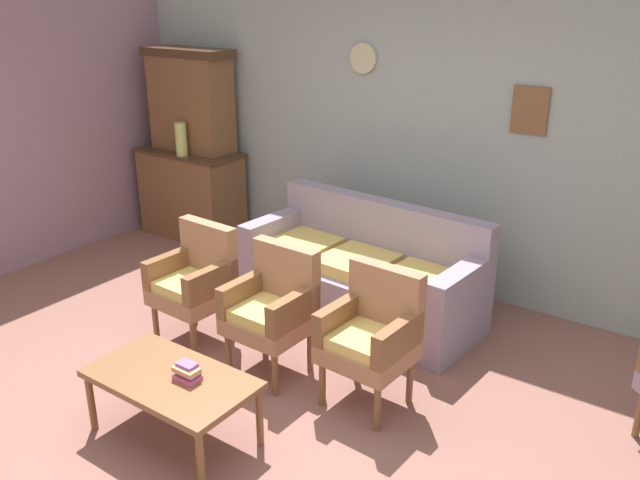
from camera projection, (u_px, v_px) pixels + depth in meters
ground_plane at (220, 418)px, 4.12m from camera, size 7.68×7.68×0.00m
wall_back_with_decor at (424, 134)px, 5.64m from camera, size 6.40×0.09×2.70m
side_cabinet at (192, 193)px, 7.02m from camera, size 1.16×0.55×0.93m
cabinet_upper_hutch at (191, 100)px, 6.73m from camera, size 0.99×0.38×1.03m
vase_on_cabinet at (181, 139)px, 6.61m from camera, size 0.12×0.12×0.33m
floral_couch at (363, 276)px, 5.37m from camera, size 2.03×0.93×0.90m
armchair_near_cabinet at (195, 279)px, 4.89m from camera, size 0.54×0.51×0.90m
armchair_row_middle at (273, 306)px, 4.48m from camera, size 0.53×0.50×0.90m
armchair_by_doorway at (372, 332)px, 4.13m from camera, size 0.54×0.52×0.90m
coffee_table at (171, 383)px, 3.83m from camera, size 1.00×0.56×0.42m
book_stack_on_table at (187, 372)px, 3.77m from camera, size 0.16×0.10×0.10m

